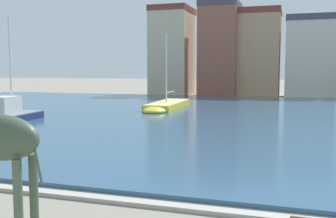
# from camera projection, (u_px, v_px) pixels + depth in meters

# --- Properties ---
(harbor_water) EXTENTS (76.61, 41.06, 0.26)m
(harbor_water) POSITION_uv_depth(u_px,v_px,m) (238.00, 116.00, 30.50)
(harbor_water) COLOR #2D5170
(harbor_water) RESTS_ON ground
(quay_edge_coping) EXTENTS (76.61, 0.50, 0.12)m
(quay_edge_coping) POSITION_uv_depth(u_px,v_px,m) (137.00, 202.00, 10.79)
(quay_edge_coping) COLOR #ADA89E
(quay_edge_coping) RESTS_ON ground
(sailboat_yellow) EXTENTS (2.60, 9.37, 6.77)m
(sailboat_yellow) POSITION_uv_depth(u_px,v_px,m) (166.00, 107.00, 34.75)
(sailboat_yellow) COLOR gold
(sailboat_yellow) RESTS_ON ground
(sailboat_navy) EXTENTS (2.37, 6.23, 7.26)m
(sailboat_navy) POSITION_uv_depth(u_px,v_px,m) (12.00, 116.00, 26.26)
(sailboat_navy) COLOR navy
(sailboat_navy) RESTS_ON ground
(townhouse_wide_warehouse) EXTENTS (5.47, 6.90, 12.61)m
(townhouse_wide_warehouse) POSITION_uv_depth(u_px,v_px,m) (173.00, 51.00, 57.46)
(townhouse_wide_warehouse) COLOR #C6B293
(townhouse_wide_warehouse) RESTS_ON ground
(townhouse_tall_gabled) EXTENTS (5.27, 6.48, 12.93)m
(townhouse_tall_gabled) POSITION_uv_depth(u_px,v_px,m) (220.00, 49.00, 55.02)
(townhouse_tall_gabled) COLOR #8E5142
(townhouse_tall_gabled) RESTS_ON ground
(townhouse_corner_house) EXTENTS (6.77, 5.66, 11.83)m
(townhouse_corner_house) POSITION_uv_depth(u_px,v_px,m) (255.00, 53.00, 54.14)
(townhouse_corner_house) COLOR tan
(townhouse_corner_house) RESTS_ON ground
(townhouse_narrow_midrow) EXTENTS (6.32, 5.42, 10.70)m
(townhouse_narrow_midrow) POSITION_uv_depth(u_px,v_px,m) (310.00, 57.00, 52.09)
(townhouse_narrow_midrow) COLOR beige
(townhouse_narrow_midrow) RESTS_ON ground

